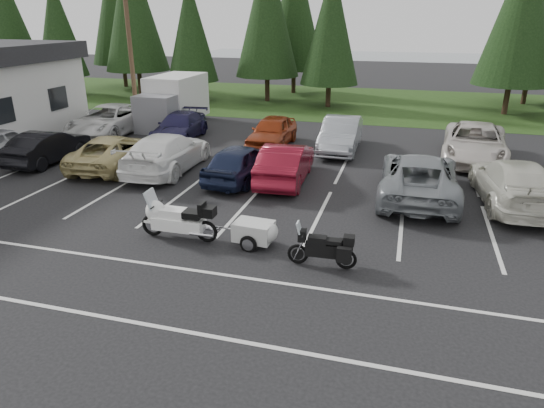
{
  "coord_description": "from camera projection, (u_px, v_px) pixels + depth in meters",
  "views": [
    {
      "loc": [
        5.77,
        -13.81,
        6.34
      ],
      "look_at": [
        2.0,
        -0.5,
        0.9
      ],
      "focal_mm": 32.0,
      "sensor_mm": 36.0,
      "label": 1
    }
  ],
  "objects": [
    {
      "name": "car_far_1",
      "position": [
        180.0,
        127.0,
        25.95
      ],
      "size": [
        2.4,
        5.04,
        1.42
      ],
      "primitive_type": "imported",
      "rotation": [
        0.0,
        0.0,
        0.09
      ],
      "color": "#19173A",
      "rests_on": "ground"
    },
    {
      "name": "car_near_7",
      "position": [
        514.0,
        183.0,
        17.03
      ],
      "size": [
        2.66,
        5.73,
        1.62
      ],
      "primitive_type": "imported",
      "rotation": [
        0.0,
        0.0,
        3.21
      ],
      "color": "beige",
      "rests_on": "ground"
    },
    {
      "name": "car_near_4",
      "position": [
        240.0,
        162.0,
        19.58
      ],
      "size": [
        2.13,
        4.56,
        1.51
      ],
      "primitive_type": "imported",
      "rotation": [
        0.0,
        0.0,
        3.06
      ],
      "color": "#171E3A",
      "rests_on": "ground"
    },
    {
      "name": "adventure_motorcycle",
      "position": [
        322.0,
        245.0,
        12.84
      ],
      "size": [
        2.09,
        0.79,
        1.26
      ],
      "primitive_type": null,
      "rotation": [
        0.0,
        0.0,
        0.04
      ],
      "color": "black",
      "rests_on": "ground"
    },
    {
      "name": "conifer_6",
      "position": [
        522.0,
        8.0,
        30.45
      ],
      "size": [
        4.93,
        4.93,
        11.48
      ],
      "color": "#332316",
      "rests_on": "ground"
    },
    {
      "name": "cargo_trailer",
      "position": [
        254.0,
        234.0,
        14.12
      ],
      "size": [
        1.69,
        1.03,
        0.75
      ],
      "primitive_type": null,
      "rotation": [
        0.0,
        0.0,
        -0.08
      ],
      "color": "silver",
      "rests_on": "ground"
    },
    {
      "name": "conifer_2",
      "position": [
        133.0,
        6.0,
        38.08
      ],
      "size": [
        5.1,
        5.1,
        11.89
      ],
      "color": "#332316",
      "rests_on": "ground"
    },
    {
      "name": "conifer_1",
      "position": [
        57.0,
        27.0,
        38.74
      ],
      "size": [
        3.96,
        3.96,
        9.22
      ],
      "color": "#332316",
      "rests_on": "ground"
    },
    {
      "name": "box_truck",
      "position": [
        170.0,
        102.0,
        28.84
      ],
      "size": [
        2.4,
        5.6,
        2.9
      ],
      "primitive_type": null,
      "color": "silver",
      "rests_on": "ground"
    },
    {
      "name": "car_near_2",
      "position": [
        114.0,
        152.0,
        21.26
      ],
      "size": [
        2.89,
        5.36,
        1.43
      ],
      "primitive_type": "imported",
      "rotation": [
        0.0,
        0.0,
        3.25
      ],
      "color": "tan",
      "rests_on": "ground"
    },
    {
      "name": "lake_water",
      "position": [
        400.0,
        65.0,
        64.4
      ],
      "size": [
        70.0,
        50.0,
        0.02
      ],
      "primitive_type": "cube",
      "color": "slate",
      "rests_on": "ground"
    },
    {
      "name": "car_near_5",
      "position": [
        286.0,
        163.0,
        19.41
      ],
      "size": [
        1.92,
        4.82,
        1.56
      ],
      "primitive_type": "imported",
      "rotation": [
        0.0,
        0.0,
        3.2
      ],
      "color": "maroon",
      "rests_on": "ground"
    },
    {
      "name": "grass_strip",
      "position": [
        333.0,
        101.0,
        37.64
      ],
      "size": [
        80.0,
        16.0,
        0.01
      ],
      "primitive_type": "cube",
      "color": "#1C3310",
      "rests_on": "ground"
    },
    {
      "name": "conifer_0",
      "position": [
        6.0,
        15.0,
        41.12
      ],
      "size": [
        4.58,
        4.58,
        10.66
      ],
      "color": "#332316",
      "rests_on": "ground"
    },
    {
      "name": "car_near_0",
      "position": [
        3.0,
        143.0,
        22.75
      ],
      "size": [
        1.8,
        4.23,
        1.42
      ],
      "primitive_type": "imported",
      "rotation": [
        0.0,
        0.0,
        3.17
      ],
      "color": "silver",
      "rests_on": "ground"
    },
    {
      "name": "car_near_1",
      "position": [
        48.0,
        147.0,
        21.99
      ],
      "size": [
        1.56,
        4.42,
        1.45
      ],
      "primitive_type": "imported",
      "rotation": [
        0.0,
        0.0,
        3.14
      ],
      "color": "black",
      "rests_on": "ground"
    },
    {
      "name": "car_far_4",
      "position": [
        475.0,
        143.0,
        22.24
      ],
      "size": [
        3.25,
        6.15,
        1.65
      ],
      "primitive_type": "imported",
      "rotation": [
        0.0,
        0.0,
        -0.09
      ],
      "color": "beige",
      "rests_on": "ground"
    },
    {
      "name": "stall_markings",
      "position": [
        238.0,
        198.0,
        17.94
      ],
      "size": [
        32.0,
        16.0,
        0.01
      ],
      "primitive_type": "cube",
      "color": "silver",
      "rests_on": "ground"
    },
    {
      "name": "conifer_back_a",
      "position": [
        117.0,
        4.0,
        42.77
      ],
      "size": [
        5.28,
        5.28,
        12.3
      ],
      "color": "#332316",
      "rests_on": "ground"
    },
    {
      "name": "touring_motorcycle",
      "position": [
        178.0,
        216.0,
        14.39
      ],
      "size": [
        2.72,
        0.87,
        1.5
      ],
      "primitive_type": null,
      "rotation": [
        0.0,
        0.0,
        0.01
      ],
      "color": "white",
      "rests_on": "ground"
    },
    {
      "name": "conifer_3",
      "position": [
        191.0,
        29.0,
        36.05
      ],
      "size": [
        3.87,
        3.87,
        9.02
      ],
      "color": "#332316",
      "rests_on": "ground"
    },
    {
      "name": "conifer_5",
      "position": [
        331.0,
        25.0,
        33.44
      ],
      "size": [
        4.14,
        4.14,
        9.63
      ],
      "color": "#332316",
      "rests_on": "ground"
    },
    {
      "name": "conifer_4",
      "position": [
        267.0,
        11.0,
        35.54
      ],
      "size": [
        4.8,
        4.8,
        11.17
      ],
      "color": "#332316",
      "rests_on": "ground"
    },
    {
      "name": "car_far_2",
      "position": [
        272.0,
        132.0,
        24.61
      ],
      "size": [
        1.88,
        4.52,
        1.53
      ],
      "primitive_type": "imported",
      "rotation": [
        0.0,
        0.0,
        -0.01
      ],
      "color": "maroon",
      "rests_on": "ground"
    },
    {
      "name": "ground",
      "position": [
        218.0,
        218.0,
        16.15
      ],
      "size": [
        120.0,
        120.0,
        0.0
      ],
      "primitive_type": "plane",
      "color": "black",
      "rests_on": "ground"
    },
    {
      "name": "conifer_back_b",
      "position": [
        295.0,
        8.0,
        39.32
      ],
      "size": [
        4.97,
        4.97,
        11.58
      ],
      "color": "#332316",
      "rests_on": "ground"
    },
    {
      "name": "utility_pole",
      "position": [
        130.0,
        45.0,
        27.71
      ],
      "size": [
        1.6,
        0.26,
        9.0
      ],
      "color": "#473321",
      "rests_on": "ground"
    },
    {
      "name": "car_far_3",
      "position": [
        341.0,
        135.0,
        23.85
      ],
      "size": [
        1.79,
        4.94,
        1.62
      ],
      "primitive_type": "imported",
      "rotation": [
        0.0,
        0.0,
        0.02
      ],
      "color": "gray",
      "rests_on": "ground"
    },
    {
      "name": "car_near_3",
      "position": [
        167.0,
        152.0,
        20.77
      ],
      "size": [
        2.51,
        5.7,
        1.63
      ],
      "primitive_type": "imported",
      "rotation": [
        0.0,
        0.0,
        3.18
      ],
      "color": "white",
      "rests_on": "ground"
    },
    {
      "name": "car_near_6",
      "position": [
        419.0,
        176.0,
        17.68
      ],
      "size": [
        2.75,
        5.92,
        1.64
      ],
      "primitive_type": "imported",
      "rotation": [
        0.0,
        0.0,
        3.15
      ],
      "color": "gray",
      "rests_on": "ground"
    },
    {
      "name": "car_far_0",
      "position": [
        109.0,
        120.0,
        27.01
      ],
      "size": [
        2.88,
        5.94,
        1.63
      ],
      "primitive_type": "imported",
      "rotation": [
        0.0,
        0.0,
        0.03
      ],
      "color": "silver",
      "rests_on": "ground"
    }
  ]
}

